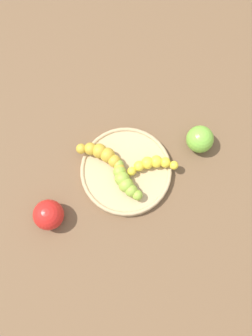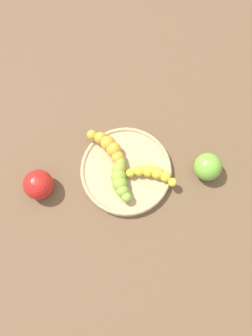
{
  "view_description": "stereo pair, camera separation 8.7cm",
  "coord_description": "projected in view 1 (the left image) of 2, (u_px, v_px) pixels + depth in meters",
  "views": [
    {
      "loc": [
        0.21,
        -0.12,
        0.88
      ],
      "look_at": [
        0.0,
        0.0,
        0.04
      ],
      "focal_mm": 38.93,
      "sensor_mm": 36.0,
      "label": 1
    },
    {
      "loc": [
        0.23,
        -0.04,
        0.88
      ],
      "look_at": [
        0.0,
        0.0,
        0.04
      ],
      "focal_mm": 38.93,
      "sensor_mm": 36.0,
      "label": 2
    }
  ],
  "objects": [
    {
      "name": "apple_red",
      "position": [
        49.0,
        215.0,
        0.84
      ],
      "size": [
        0.07,
        0.07,
        0.07
      ],
      "primitive_type": "sphere",
      "color": "red",
      "rests_on": "ground_plane"
    },
    {
      "name": "apple_green",
      "position": [
        200.0,
        139.0,
        0.89
      ],
      "size": [
        0.07,
        0.07,
        0.07
      ],
      "primitive_type": "sphere",
      "color": "#72B238",
      "rests_on": "ground_plane"
    },
    {
      "name": "ground_plane",
      "position": [
        126.0,
        172.0,
        0.91
      ],
      "size": [
        2.4,
        2.4,
        0.0
      ],
      "primitive_type": "plane",
      "color": "brown"
    },
    {
      "name": "banana_green",
      "position": [
        125.0,
        181.0,
        0.86
      ],
      "size": [
        0.11,
        0.04,
        0.04
      ],
      "rotation": [
        0.0,
        0.0,
        4.73
      ],
      "color": "#8CAD38",
      "rests_on": "fruit_bowl"
    },
    {
      "name": "banana_spotted",
      "position": [
        102.0,
        154.0,
        0.88
      ],
      "size": [
        0.12,
        0.08,
        0.04
      ],
      "rotation": [
        0.0,
        0.0,
        2.12
      ],
      "color": "gold",
      "rests_on": "fruit_bowl"
    },
    {
      "name": "banana_yellow",
      "position": [
        152.0,
        164.0,
        0.88
      ],
      "size": [
        0.06,
        0.12,
        0.03
      ],
      "rotation": [
        0.0,
        0.0,
        2.76
      ],
      "color": "yellow",
      "rests_on": "fruit_bowl"
    },
    {
      "name": "fruit_bowl",
      "position": [
        126.0,
        171.0,
        0.9
      ],
      "size": [
        0.22,
        0.22,
        0.02
      ],
      "color": "tan",
      "rests_on": "ground_plane"
    }
  ]
}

